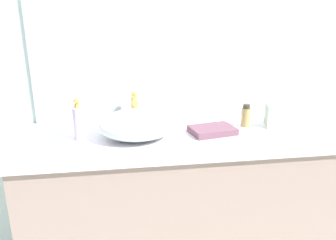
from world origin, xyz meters
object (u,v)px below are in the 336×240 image
object	(u,v)px
sink_basin	(137,124)
lotion_bottle	(246,116)
tissue_box	(278,114)
folded_hand_towel	(212,130)
soap_dispenser	(78,122)

from	to	relation	value
sink_basin	lotion_bottle	world-z (taller)	sink_basin
tissue_box	folded_hand_towel	world-z (taller)	tissue_box
folded_hand_towel	tissue_box	bearing A→B (deg)	8.53
tissue_box	lotion_bottle	bearing A→B (deg)	171.16
sink_basin	lotion_bottle	xyz separation A→B (m)	(0.57, 0.08, -0.01)
sink_basin	soap_dispenser	size ratio (longest dim) A/B	1.82
soap_dispenser	folded_hand_towel	xyz separation A→B (m)	(0.63, -0.01, -0.07)
lotion_bottle	tissue_box	distance (m)	0.16
lotion_bottle	folded_hand_towel	size ratio (longest dim) A/B	0.56
soap_dispenser	folded_hand_towel	distance (m)	0.64
sink_basin	lotion_bottle	size ratio (longest dim) A/B	3.08
soap_dispenser	lotion_bottle	distance (m)	0.83
sink_basin	soap_dispenser	xyz separation A→B (m)	(-0.26, 0.01, 0.02)
soap_dispenser	folded_hand_towel	bearing A→B (deg)	-0.74
lotion_bottle	tissue_box	world-z (taller)	tissue_box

